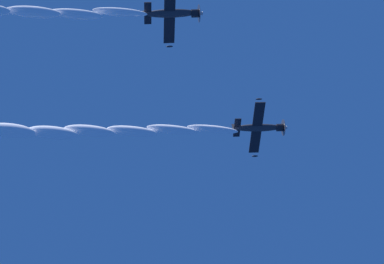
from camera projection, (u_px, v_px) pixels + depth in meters
airplane_lead at (260, 128)px, 74.93m from camera, size 7.71×7.09×2.48m
airplane_left_wingman at (173, 13)px, 68.29m from camera, size 7.66×7.11×2.93m
smoke_trail_lead at (56, 131)px, 71.66m from camera, size 16.44×34.39×5.84m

